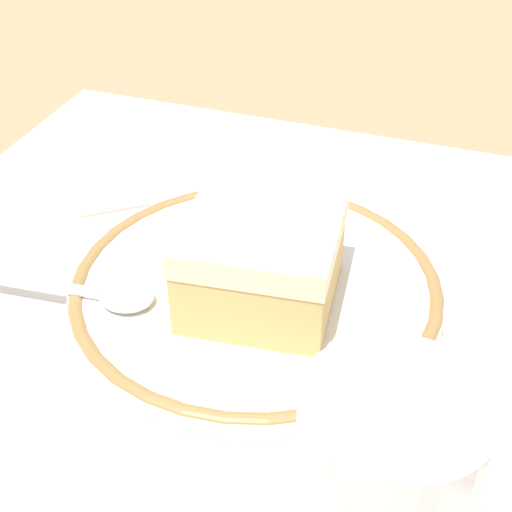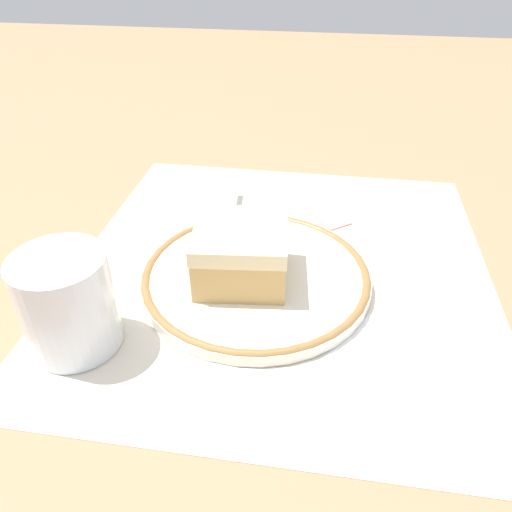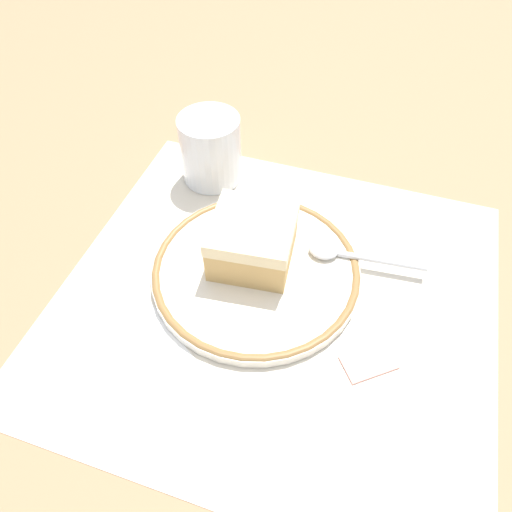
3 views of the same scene
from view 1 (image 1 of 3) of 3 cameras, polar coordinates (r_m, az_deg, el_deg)
name	(u,v)px [view 1 (image 1 of 3)]	position (r m, az deg, el deg)	size (l,w,h in m)	color
ground_plane	(225,269)	(0.49, -2.36, -0.94)	(2.40, 2.40, 0.00)	#9E7551
placemat	(225,268)	(0.49, -2.36, -0.87)	(0.45, 0.42, 0.00)	beige
plate	(256,288)	(0.46, 0.00, -2.39)	(0.23, 0.23, 0.01)	silver
cake_slice	(262,261)	(0.43, 0.41, -0.38)	(0.09, 0.09, 0.05)	tan
spoon	(94,291)	(0.46, -12.01, -2.60)	(0.13, 0.03, 0.01)	silver
cup	(385,484)	(0.33, 9.62, -16.42)	(0.08, 0.08, 0.09)	silver
napkin	(460,216)	(0.56, 15.00, 2.89)	(0.13, 0.12, 0.00)	white
sugar_packet	(111,197)	(0.57, -10.76, 4.32)	(0.05, 0.03, 0.01)	#E5998C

